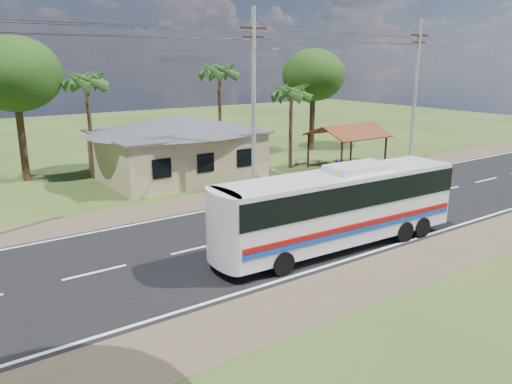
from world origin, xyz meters
TOP-DOWN VIEW (x-y plane):
  - ground at (0.00, 0.00)m, footprint 120.00×120.00m
  - road at (0.00, 0.00)m, footprint 120.00×16.00m
  - house at (1.00, 13.00)m, footprint 12.40×10.00m
  - waiting_shed at (13.00, 8.50)m, footprint 5.20×4.48m
  - concrete_barrier at (12.00, 5.60)m, footprint 7.00×0.30m
  - utility_poles at (2.67, 6.49)m, footprint 32.80×2.22m
  - palm_near at (9.50, 11.00)m, footprint 2.80×2.80m
  - palm_mid at (6.00, 15.50)m, footprint 2.80×2.80m
  - palm_far at (-4.00, 16.00)m, footprint 2.80×2.80m
  - tree_behind_house at (-8.00, 18.00)m, footprint 6.00×6.00m
  - tree_behind_shed at (16.00, 16.00)m, footprint 5.60×5.60m
  - coach_bus at (0.78, -3.37)m, footprint 11.77×2.94m
  - motorcycle at (2.93, 6.84)m, footprint 2.06×1.23m
  - person at (8.83, 5.28)m, footprint 0.70×0.54m

SIDE VIEW (x-z plane):
  - ground at x=0.00m, z-range 0.00..0.00m
  - road at x=0.00m, z-range -0.01..0.02m
  - concrete_barrier at x=12.00m, z-range 0.00..0.90m
  - motorcycle at x=2.93m, z-range 0.00..1.02m
  - person at x=8.83m, z-range 0.00..1.73m
  - coach_bus at x=0.78m, z-range 0.26..3.89m
  - house at x=1.00m, z-range 0.14..5.14m
  - waiting_shed at x=13.00m, z-range 1.05..4.40m
  - palm_near at x=9.50m, z-range 2.36..9.06m
  - utility_poles at x=2.67m, z-range 0.27..11.27m
  - palm_far at x=-4.00m, z-range 2.83..10.53m
  - tree_behind_shed at x=16.00m, z-range 2.17..11.19m
  - tree_behind_house at x=-8.00m, z-range 2.31..11.92m
  - palm_mid at x=6.00m, z-range 3.06..11.26m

